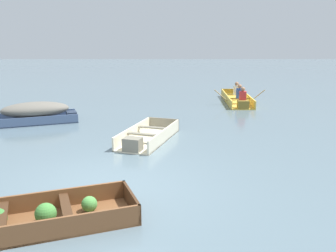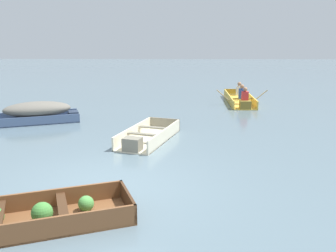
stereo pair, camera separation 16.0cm
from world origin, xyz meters
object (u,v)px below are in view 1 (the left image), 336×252
skiff_slate_blue_mid_moored (37,111)px  skiff_cream_near_moored (147,137)px  dinghy_wooden_brown_foreground (30,219)px  rowboat_yellow_with_crew (238,99)px

skiff_slate_blue_mid_moored → skiff_cream_near_moored: bearing=-30.8°
dinghy_wooden_brown_foreground → rowboat_yellow_with_crew: 12.64m
dinghy_wooden_brown_foreground → skiff_slate_blue_mid_moored: 7.90m
skiff_cream_near_moored → skiff_slate_blue_mid_moored: 4.79m
skiff_cream_near_moored → skiff_slate_blue_mid_moored: (-4.11, 2.45, 0.27)m
skiff_cream_near_moored → skiff_slate_blue_mid_moored: bearing=149.2°
skiff_slate_blue_mid_moored → rowboat_yellow_with_crew: (7.95, 3.86, -0.20)m
skiff_cream_near_moored → skiff_slate_blue_mid_moored: size_ratio=0.97×
dinghy_wooden_brown_foreground → rowboat_yellow_with_crew: (5.52, 11.37, 0.07)m
rowboat_yellow_with_crew → skiff_cream_near_moored: bearing=-121.4°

